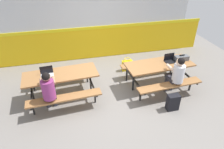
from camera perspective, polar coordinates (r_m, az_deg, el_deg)
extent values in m
cube|color=gray|center=(5.96, 0.00, -4.58)|extent=(10.00, 10.00, 0.02)
cube|color=yellow|center=(7.61, -4.01, 8.73)|extent=(8.00, 0.12, 1.10)
cube|color=yellow|center=(7.33, -4.09, 12.85)|extent=(8.00, 0.03, 0.10)
cube|color=silver|center=(7.19, -4.43, 18.67)|extent=(6.72, 0.12, 1.40)
cube|color=#9E6B3D|center=(5.49, -14.10, 0.02)|extent=(1.95, 0.88, 0.04)
cube|color=#9E6B3D|center=(5.13, -13.01, -6.32)|extent=(1.83, 0.41, 0.04)
cube|color=#9E6B3D|center=(6.19, -14.32, 0.70)|extent=(1.83, 0.41, 0.04)
cube|color=black|center=(5.73, -21.30, -4.36)|extent=(0.04, 0.04, 0.70)
cube|color=black|center=(5.71, -21.37, -4.03)|extent=(0.15, 1.55, 0.04)
cube|color=black|center=(5.41, -21.07, -8.66)|extent=(0.04, 0.04, 0.41)
cube|color=black|center=(6.23, -20.98, -2.78)|extent=(0.04, 0.04, 0.41)
cube|color=black|center=(5.76, -6.00, -1.89)|extent=(0.04, 0.04, 0.70)
cube|color=black|center=(5.73, -6.02, -1.55)|extent=(0.15, 1.55, 0.04)
cube|color=black|center=(5.43, -4.76, -6.00)|extent=(0.04, 0.04, 0.41)
cube|color=black|center=(6.25, -6.93, -0.52)|extent=(0.04, 0.04, 0.41)
cube|color=#9E6B3D|center=(5.95, 13.03, 2.77)|extent=(1.95, 0.88, 0.04)
cube|color=#9E6B3D|center=(5.64, 15.75, -2.83)|extent=(1.83, 0.41, 0.04)
cube|color=#9E6B3D|center=(6.56, 10.08, 3.15)|extent=(1.83, 0.41, 0.04)
cube|color=black|center=(5.82, 5.94, -1.48)|extent=(0.04, 0.04, 0.70)
cube|color=black|center=(5.80, 5.96, -1.15)|extent=(0.15, 1.55, 0.04)
cube|color=black|center=(5.53, 7.88, -5.50)|extent=(0.04, 0.04, 0.41)
cube|color=black|center=(6.29, 4.09, -0.16)|extent=(0.04, 0.04, 0.41)
cube|color=black|center=(6.52, 18.57, 0.85)|extent=(0.04, 0.04, 0.70)
cube|color=black|center=(6.50, 18.63, 1.15)|extent=(0.15, 1.55, 0.04)
cube|color=black|center=(6.26, 20.87, -2.59)|extent=(0.04, 0.04, 0.41)
cube|color=black|center=(6.94, 16.09, 1.89)|extent=(0.04, 0.04, 0.41)
cylinder|color=#2D2D38|center=(5.52, -17.46, -6.69)|extent=(0.11, 0.11, 0.45)
cylinder|color=#2D2D38|center=(5.51, -15.61, -6.40)|extent=(0.11, 0.11, 0.45)
cube|color=#2D2D38|center=(5.22, -16.91, -5.09)|extent=(0.33, 0.40, 0.12)
cylinder|color=#8C3372|center=(4.95, -17.23, -4.01)|extent=(0.30, 0.30, 0.48)
cylinder|color=#A57A5B|center=(5.07, -19.07, -2.10)|extent=(0.10, 0.30, 0.08)
cylinder|color=#A57A5B|center=(5.06, -15.95, -1.60)|extent=(0.10, 0.30, 0.08)
sphere|color=#A57A5B|center=(4.79, -17.86, -0.66)|extent=(0.20, 0.20, 0.20)
sphere|color=black|center=(4.74, -17.92, -0.49)|extent=(0.18, 0.18, 0.18)
cylinder|color=#2D2D38|center=(6.03, 14.77, -2.60)|extent=(0.11, 0.11, 0.45)
cylinder|color=#2D2D38|center=(6.12, 16.21, -2.29)|extent=(0.11, 0.11, 0.45)
cube|color=#2D2D38|center=(5.82, 16.65, -0.92)|extent=(0.33, 0.40, 0.12)
cylinder|color=silver|center=(5.58, 17.94, 0.25)|extent=(0.30, 0.30, 0.48)
cylinder|color=beige|center=(5.60, 15.81, 1.88)|extent=(0.10, 0.30, 0.08)
cylinder|color=beige|center=(5.75, 18.18, 2.28)|extent=(0.10, 0.30, 0.08)
sphere|color=beige|center=(5.43, 18.39, 3.31)|extent=(0.20, 0.20, 0.20)
sphere|color=black|center=(5.40, 18.63, 3.49)|extent=(0.18, 0.18, 0.18)
cube|color=silver|center=(5.48, -17.51, -0.29)|extent=(0.33, 0.24, 0.01)
cube|color=black|center=(5.52, -17.75, 1.25)|extent=(0.32, 0.03, 0.21)
cube|color=black|center=(6.11, 15.91, 3.43)|extent=(0.33, 0.24, 0.01)
cube|color=black|center=(6.13, 15.56, 4.81)|extent=(0.32, 0.03, 0.21)
cube|color=#595B60|center=(6.27, 18.73, 4.35)|extent=(0.40, 0.18, 0.14)
cube|color=black|center=(6.23, 18.87, 5.12)|extent=(0.16, 0.02, 0.02)
cube|color=black|center=(5.42, 16.54, -7.41)|extent=(0.30, 0.18, 0.44)
cube|color=black|center=(5.53, 15.90, -7.25)|extent=(0.21, 0.04, 0.19)
cube|color=yellow|center=(6.86, 4.21, 2.52)|extent=(0.34, 0.14, 0.36)
torus|color=yellow|center=(6.74, 4.29, 4.29)|extent=(0.21, 0.21, 0.02)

